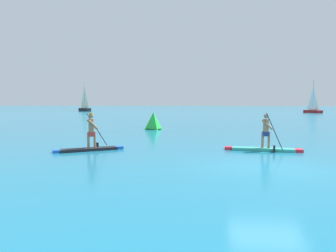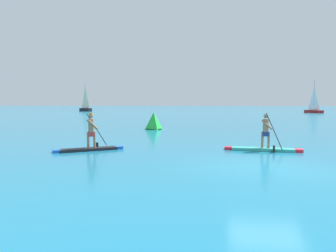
% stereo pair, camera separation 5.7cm
% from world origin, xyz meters
% --- Properties ---
extents(ground, '(440.00, 440.00, 0.00)m').
position_xyz_m(ground, '(0.00, 0.00, 0.00)').
color(ground, '#196B8C').
extents(paddleboarder_near_left, '(2.82, 2.07, 1.74)m').
position_xyz_m(paddleboarder_near_left, '(-7.41, 2.71, 0.36)').
color(paddleboarder_near_left, black).
rests_on(paddleboarder_near_left, ground).
extents(paddleboarder_mid_center, '(3.44, 1.06, 1.75)m').
position_xyz_m(paddleboarder_mid_center, '(0.46, 3.77, 0.31)').
color(paddleboarder_mid_center, teal).
rests_on(paddleboarder_mid_center, ground).
extents(race_marker_buoy, '(1.55, 1.55, 1.42)m').
position_xyz_m(race_marker_buoy, '(-6.72, 14.73, 0.64)').
color(race_marker_buoy, green).
rests_on(race_marker_buoy, ground).
extents(sailboat_left_horizon, '(4.26, 3.69, 7.45)m').
position_xyz_m(sailboat_left_horizon, '(-34.69, 67.72, 1.06)').
color(sailboat_left_horizon, black).
rests_on(sailboat_left_horizon, ground).
extents(sailboat_right_horizon, '(2.86, 5.14, 7.06)m').
position_xyz_m(sailboat_right_horizon, '(19.72, 62.44, 0.92)').
color(sailboat_right_horizon, '#A51E1E').
rests_on(sailboat_right_horizon, ground).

